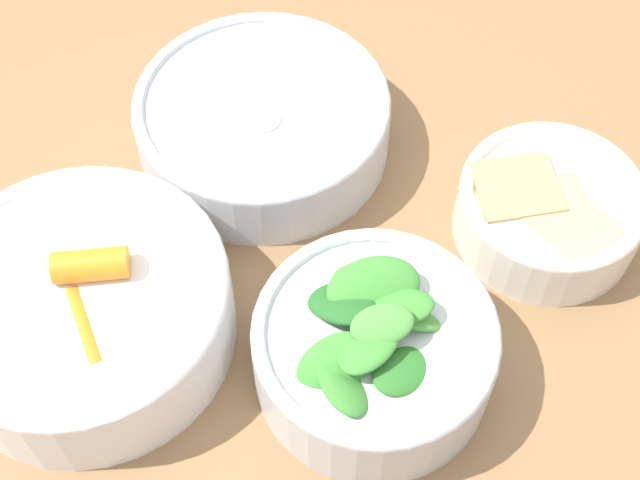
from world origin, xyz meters
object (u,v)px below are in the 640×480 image
at_px(bowl_carrots, 83,307).
at_px(bowl_cookies, 548,209).
at_px(bowl_greens, 373,347).
at_px(bowl_beans_hotdog, 264,123).

relative_size(bowl_carrots, bowl_cookies, 1.48).
xyz_separation_m(bowl_carrots, bowl_greens, (0.11, -0.15, 0.00)).
height_order(bowl_carrots, bowl_beans_hotdog, bowl_carrots).
bearing_deg(bowl_cookies, bowl_carrots, 148.56).
bearing_deg(bowl_beans_hotdog, bowl_carrots, -170.08).
relative_size(bowl_beans_hotdog, bowl_cookies, 1.47).
xyz_separation_m(bowl_greens, bowl_beans_hotdog, (0.09, 0.19, -0.01)).
distance_m(bowl_beans_hotdog, bowl_cookies, 0.22).
relative_size(bowl_carrots, bowl_greens, 1.26).
bearing_deg(bowl_greens, bowl_carrots, 124.58).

